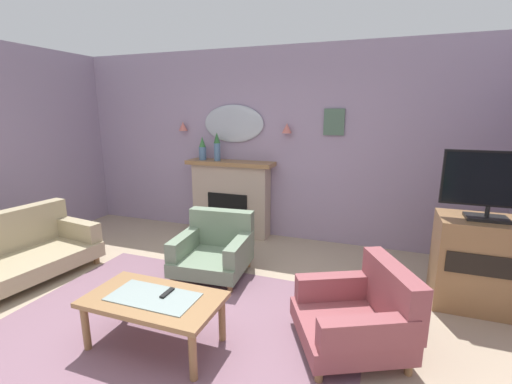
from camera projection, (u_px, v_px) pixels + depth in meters
The scene contains 17 objects.
floor at pixel (163, 347), 2.97m from camera, with size 7.28×6.62×0.10m, color tan.
wall_back at pixel (269, 145), 5.26m from camera, with size 7.28×0.10×2.79m, color #9E8CA8.
patterned_rug at pixel (176, 327), 3.14m from camera, with size 3.20×2.40×0.01m, color #7F5B6B.
fireplace at pixel (231, 199), 5.43m from camera, with size 1.36×0.36×1.16m.
mantel_vase_right at pixel (202, 149), 5.38m from camera, with size 0.11×0.11×0.36m.
mantel_vase_left at pixel (217, 146), 5.28m from camera, with size 0.10×0.10×0.43m.
wall_mirror at pixel (233, 124), 5.30m from camera, with size 0.96×0.06×0.56m, color #B2BCC6.
wall_sconce_left at pixel (183, 126), 5.55m from camera, with size 0.14×0.14×0.14m, color #D17066.
wall_sconce_right at pixel (287, 128), 4.98m from camera, with size 0.14×0.14×0.14m, color #D17066.
framed_picture at pixel (334, 122), 4.80m from camera, with size 0.28×0.03×0.36m, color #4C6B56.
coffee_table at pixel (154, 303), 2.83m from camera, with size 1.10×0.60×0.45m.
tv_remote at pixel (167, 293), 2.85m from camera, with size 0.04×0.16×0.02m, color black.
floral_couch at pixel (8, 255), 3.94m from camera, with size 1.06×1.80×0.76m.
armchair_by_coffee_table at pixel (361, 313), 2.83m from camera, with size 1.09×1.08×0.71m.
armchair_in_corner at pixel (215, 248), 4.18m from camera, with size 0.88×0.88×0.71m.
tv_cabinet at pixel (479, 263), 3.43m from camera, with size 0.80×0.57×0.90m.
tv_flatscreen at pixel (492, 184), 3.23m from camera, with size 0.84×0.24×0.65m.
Camera 1 is at (1.63, -2.17, 1.90)m, focal length 24.60 mm.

